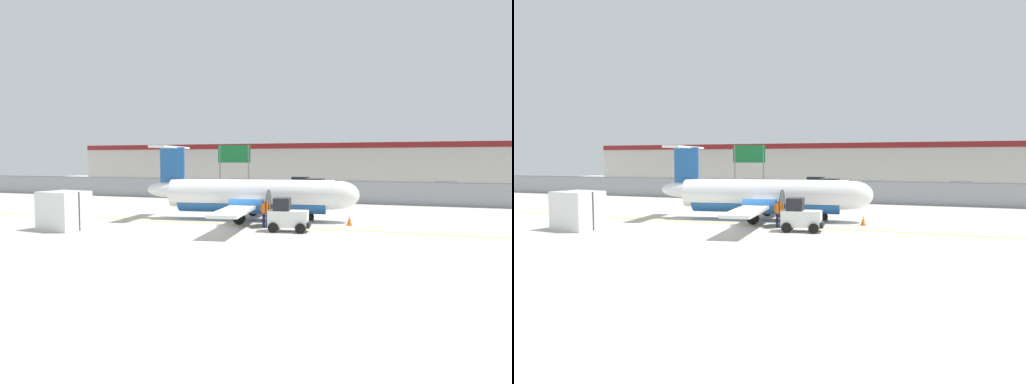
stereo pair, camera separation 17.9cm
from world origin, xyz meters
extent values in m
plane|color=#BCB7AD|center=(0.00, 0.00, 0.00)|extent=(140.00, 140.00, 0.00)
cube|color=yellow|center=(0.00, 2.00, 0.00)|extent=(84.00, 0.20, 0.01)
cube|color=gray|center=(0.00, 18.00, 1.00)|extent=(98.00, 0.04, 2.00)
cylinder|color=slate|center=(0.00, 18.00, 2.05)|extent=(98.00, 0.10, 0.10)
cube|color=#38383A|center=(0.00, 29.50, 0.06)|extent=(98.00, 17.00, 0.12)
cube|color=beige|center=(0.00, 48.00, 3.25)|extent=(91.00, 8.00, 6.50)
cube|color=maroon|center=(0.00, 44.00, 6.10)|extent=(91.00, 0.20, 0.80)
cylinder|color=white|center=(0.12, 4.35, 1.75)|extent=(11.12, 3.48, 1.90)
ellipsoid|color=white|center=(5.83, 5.19, 1.75)|extent=(2.77, 2.15, 1.80)
ellipsoid|color=white|center=(-5.58, 3.51, 1.95)|extent=(3.21, 1.48, 1.05)
cylinder|color=#1E5193|center=(0.12, 4.35, 1.23)|extent=(9.95, 2.90, 1.48)
cube|color=white|center=(0.22, 4.37, 1.18)|extent=(3.91, 16.06, 0.18)
cylinder|color=#1E5193|center=(0.04, 6.97, 1.18)|extent=(2.31, 1.21, 0.90)
cone|color=black|center=(1.18, 7.13, 1.18)|extent=(0.51, 0.50, 0.44)
cylinder|color=#262626|center=(1.33, 7.16, 1.18)|extent=(0.35, 2.08, 2.10)
cylinder|color=#1E5193|center=(0.80, 1.82, 1.18)|extent=(2.31, 1.21, 0.90)
cone|color=black|center=(1.94, 1.99, 1.18)|extent=(0.51, 0.50, 0.44)
cylinder|color=#262626|center=(2.09, 2.01, 1.18)|extent=(0.35, 2.08, 2.10)
cube|color=#1E5193|center=(-5.30, 3.55, 3.30)|extent=(1.71, 0.43, 3.10)
cube|color=white|center=(-5.44, 3.53, 4.85)|extent=(1.79, 4.91, 0.14)
cylinder|color=#59595B|center=(3.95, 4.91, 0.79)|extent=(0.16, 0.16, 0.97)
cylinder|color=black|center=(3.95, 4.91, 0.30)|extent=(0.63, 0.31, 0.60)
cylinder|color=#59595B|center=(-0.49, 6.49, 0.83)|extent=(0.16, 0.16, 0.90)
cylinder|color=black|center=(-0.49, 6.49, 0.38)|extent=(0.78, 0.33, 0.76)
cylinder|color=#59595B|center=(0.15, 2.12, 0.83)|extent=(0.16, 0.16, 0.90)
cylinder|color=black|center=(0.15, 2.12, 0.38)|extent=(0.78, 0.33, 0.76)
cube|color=silver|center=(3.73, 0.45, 0.73)|extent=(2.32, 1.36, 0.90)
cube|color=black|center=(3.38, 0.40, 1.53)|extent=(1.01, 1.10, 0.70)
cube|color=black|center=(4.87, 0.58, 0.43)|extent=(0.29, 1.11, 0.30)
cylinder|color=black|center=(4.40, 1.13, 0.28)|extent=(0.58, 0.25, 0.56)
cylinder|color=black|center=(4.55, -0.06, 0.28)|extent=(0.58, 0.25, 0.56)
cylinder|color=black|center=(2.91, 0.95, 0.28)|extent=(0.58, 0.25, 0.56)
cylinder|color=black|center=(3.06, -0.24, 0.28)|extent=(0.58, 0.25, 0.56)
cylinder|color=#191E4C|center=(2.19, 1.39, 0.42)|extent=(0.19, 0.19, 0.85)
cylinder|color=#191E4C|center=(1.99, 1.35, 0.42)|extent=(0.19, 0.19, 0.85)
cylinder|color=orange|center=(2.09, 1.37, 1.15)|extent=(0.40, 0.40, 0.60)
cylinder|color=orange|center=(2.31, 1.42, 1.18)|extent=(0.12, 0.12, 0.55)
cylinder|color=orange|center=(1.88, 1.32, 1.18)|extent=(0.12, 0.12, 0.55)
sphere|color=tan|center=(2.09, 1.37, 1.59)|extent=(0.22, 0.22, 0.22)
cube|color=silver|center=(-8.63, -3.05, 1.10)|extent=(2.63, 2.29, 2.20)
cube|color=#333338|center=(-8.63, -3.05, 1.10)|extent=(2.43, 0.39, 2.20)
cube|color=orange|center=(2.63, 2.01, 0.02)|extent=(0.36, 0.36, 0.04)
cone|color=orange|center=(2.63, 2.01, 0.34)|extent=(0.28, 0.28, 0.60)
cylinder|color=white|center=(2.63, 2.01, 0.42)|extent=(0.17, 0.17, 0.08)
cube|color=orange|center=(3.95, 5.56, 0.02)|extent=(0.36, 0.36, 0.04)
cone|color=orange|center=(3.95, 5.56, 0.34)|extent=(0.28, 0.28, 0.60)
cylinder|color=white|center=(3.95, 5.56, 0.42)|extent=(0.17, 0.17, 0.08)
cube|color=orange|center=(4.48, 0.78, 0.02)|extent=(0.36, 0.36, 0.04)
cone|color=orange|center=(4.48, 0.78, 0.34)|extent=(0.28, 0.28, 0.60)
cylinder|color=white|center=(4.48, 0.78, 0.42)|extent=(0.17, 0.17, 0.08)
cube|color=orange|center=(6.64, 4.01, 0.02)|extent=(0.36, 0.36, 0.04)
cone|color=orange|center=(6.64, 4.01, 0.34)|extent=(0.28, 0.28, 0.60)
cylinder|color=white|center=(6.64, 4.01, 0.42)|extent=(0.17, 0.17, 0.08)
cube|color=red|center=(-13.66, 26.66, 0.74)|extent=(4.33, 2.06, 0.80)
cube|color=#262D38|center=(-13.81, 26.64, 1.42)|extent=(2.33, 1.75, 0.56)
cylinder|color=black|center=(-12.34, 27.68, 0.42)|extent=(0.62, 0.25, 0.60)
cylinder|color=black|center=(-12.18, 25.89, 0.42)|extent=(0.62, 0.25, 0.60)
cylinder|color=black|center=(-15.13, 27.43, 0.42)|extent=(0.62, 0.25, 0.60)
cylinder|color=black|center=(-14.97, 25.64, 0.42)|extent=(0.62, 0.25, 0.60)
cube|color=silver|center=(-9.40, 26.66, 0.74)|extent=(4.37, 2.17, 0.80)
cube|color=#262D38|center=(-9.55, 26.68, 1.42)|extent=(2.37, 1.80, 0.56)
cylinder|color=black|center=(-7.91, 27.39, 0.42)|extent=(0.62, 0.27, 0.60)
cylinder|color=black|center=(-8.12, 25.60, 0.42)|extent=(0.62, 0.27, 0.60)
cylinder|color=black|center=(-10.69, 27.72, 0.42)|extent=(0.62, 0.27, 0.60)
cylinder|color=black|center=(-10.90, 25.93, 0.42)|extent=(0.62, 0.27, 0.60)
cube|color=#B28C19|center=(-4.27, 35.80, 0.74)|extent=(4.27, 1.89, 0.80)
cube|color=#262D38|center=(-4.12, 35.81, 1.42)|extent=(2.27, 1.66, 0.56)
cylinder|color=black|center=(-5.63, 34.84, 0.42)|extent=(0.61, 0.23, 0.60)
cylinder|color=black|center=(-5.71, 36.64, 0.42)|extent=(0.61, 0.23, 0.60)
cylinder|color=black|center=(-2.83, 34.96, 0.42)|extent=(0.61, 0.23, 0.60)
cylinder|color=black|center=(-2.91, 36.76, 0.42)|extent=(0.61, 0.23, 0.60)
cube|color=#19662D|center=(-1.06, 30.99, 0.74)|extent=(4.33, 2.06, 0.80)
cube|color=#262D38|center=(-1.21, 31.01, 1.42)|extent=(2.33, 1.74, 0.56)
cylinder|color=black|center=(0.41, 31.77, 0.42)|extent=(0.62, 0.25, 0.60)
cylinder|color=black|center=(0.26, 29.98, 0.42)|extent=(0.62, 0.25, 0.60)
cylinder|color=black|center=(-2.38, 32.01, 0.42)|extent=(0.62, 0.25, 0.60)
cylinder|color=black|center=(-2.53, 30.22, 0.42)|extent=(0.62, 0.25, 0.60)
cube|color=red|center=(4.67, 27.03, 0.74)|extent=(4.30, 1.96, 0.80)
cube|color=#262D38|center=(4.52, 27.04, 1.42)|extent=(2.29, 1.70, 0.56)
cylinder|color=black|center=(6.12, 27.84, 0.42)|extent=(0.61, 0.24, 0.60)
cylinder|color=black|center=(6.01, 26.04, 0.42)|extent=(0.61, 0.24, 0.60)
cylinder|color=black|center=(3.33, 28.02, 0.42)|extent=(0.61, 0.24, 0.60)
cylinder|color=black|center=(3.22, 26.22, 0.42)|extent=(0.61, 0.24, 0.60)
cube|color=black|center=(10.24, 25.28, 0.74)|extent=(4.25, 1.82, 0.80)
cube|color=#262D38|center=(10.09, 25.27, 1.42)|extent=(2.25, 1.62, 0.56)
cylinder|color=black|center=(11.61, 26.22, 0.42)|extent=(0.61, 0.22, 0.60)
cylinder|color=black|center=(11.66, 24.42, 0.42)|extent=(0.61, 0.22, 0.60)
cylinder|color=black|center=(8.81, 26.13, 0.42)|extent=(0.61, 0.22, 0.60)
cylinder|color=black|center=(8.86, 24.33, 0.42)|extent=(0.61, 0.22, 0.60)
cube|color=#19662D|center=(13.65, 27.78, 0.74)|extent=(4.24, 1.79, 0.80)
cube|color=#262D38|center=(13.50, 27.78, 1.42)|extent=(2.23, 1.61, 0.56)
cylinder|color=black|center=(15.07, 28.65, 0.42)|extent=(0.60, 0.21, 0.60)
cylinder|color=black|center=(15.03, 26.85, 0.42)|extent=(0.60, 0.21, 0.60)
cylinder|color=black|center=(12.27, 28.71, 0.42)|extent=(0.60, 0.21, 0.60)
cylinder|color=black|center=(12.23, 26.91, 0.42)|extent=(0.60, 0.21, 0.60)
cylinder|color=slate|center=(-9.05, 20.17, 2.75)|extent=(0.14, 0.14, 5.50)
cylinder|color=slate|center=(-5.85, 20.17, 2.75)|extent=(0.14, 0.14, 5.50)
cube|color=#14662D|center=(-7.45, 20.17, 4.60)|extent=(3.60, 0.10, 1.80)
camera|label=1|loc=(10.33, -24.00, 4.02)|focal=32.00mm
camera|label=2|loc=(10.50, -23.94, 4.02)|focal=32.00mm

